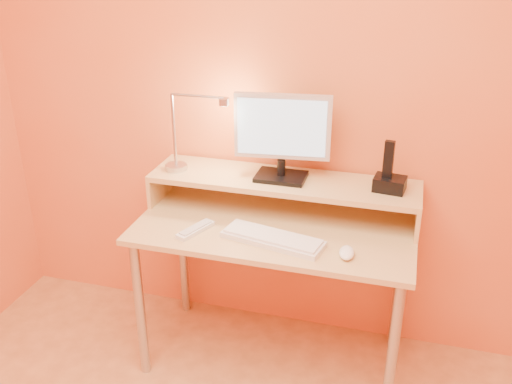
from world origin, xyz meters
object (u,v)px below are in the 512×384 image
(monitor_panel, at_px, (283,127))
(keyboard, at_px, (273,239))
(phone_dock, at_px, (390,184))
(remote_control, at_px, (196,230))
(lamp_base, at_px, (176,167))
(mouse, at_px, (347,253))

(monitor_panel, bearing_deg, keyboard, -89.88)
(monitor_panel, relative_size, phone_dock, 3.20)
(phone_dock, relative_size, remote_control, 0.68)
(lamp_base, relative_size, phone_dock, 0.77)
(monitor_panel, distance_m, remote_control, 0.58)
(lamp_base, distance_m, mouse, 0.89)
(monitor_panel, relative_size, keyboard, 0.98)
(lamp_base, xyz_separation_m, phone_dock, (0.96, 0.03, 0.02))
(phone_dock, height_order, keyboard, phone_dock)
(phone_dock, distance_m, keyboard, 0.55)
(phone_dock, distance_m, mouse, 0.39)
(phone_dock, bearing_deg, lamp_base, -171.09)
(monitor_panel, height_order, mouse, monitor_panel)
(keyboard, bearing_deg, remote_control, -167.29)
(lamp_base, bearing_deg, mouse, -19.30)
(monitor_panel, relative_size, lamp_base, 4.16)
(monitor_panel, xyz_separation_m, lamp_base, (-0.49, -0.04, -0.23))
(lamp_base, bearing_deg, phone_dock, 1.79)
(keyboard, bearing_deg, monitor_panel, 108.67)
(monitor_panel, height_order, remote_control, monitor_panel)
(phone_dock, relative_size, keyboard, 0.31)
(monitor_panel, bearing_deg, lamp_base, 177.83)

